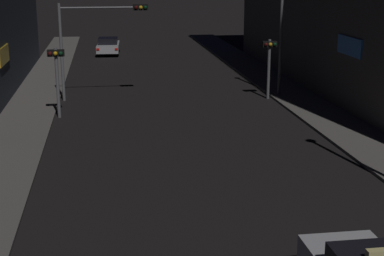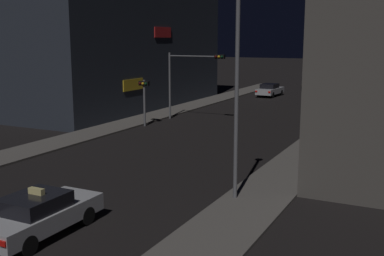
% 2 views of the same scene
% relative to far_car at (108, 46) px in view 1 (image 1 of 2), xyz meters
% --- Properties ---
extents(sidewalk_left, '(2.65, 61.46, 0.12)m').
position_rel_far_car_xyz_m(sidewalk_left, '(-4.20, -17.56, -0.67)').
color(sidewalk_left, '#5B5651').
rests_on(sidewalk_left, ground_plane).
extents(sidewalk_right, '(2.65, 61.46, 0.12)m').
position_rel_far_car_xyz_m(sidewalk_right, '(10.20, -17.56, -0.67)').
color(sidewalk_right, '#5B5651').
rests_on(sidewalk_right, ground_plane).
extents(far_car, '(2.04, 4.54, 1.42)m').
position_rel_far_car_xyz_m(far_car, '(0.00, 0.00, 0.00)').
color(far_car, '#B7B7BC').
rests_on(far_car, ground_plane).
extents(traffic_light_overhead, '(4.79, 0.42, 5.27)m').
position_rel_far_car_xyz_m(traffic_light_overhead, '(-0.78, -18.16, 3.11)').
color(traffic_light_overhead, slate).
rests_on(traffic_light_overhead, ground_plane).
extents(traffic_light_left_kerb, '(0.80, 0.42, 3.40)m').
position_rel_far_car_xyz_m(traffic_light_left_kerb, '(-2.62, -21.97, 1.73)').
color(traffic_light_left_kerb, slate).
rests_on(traffic_light_left_kerb, ground_plane).
extents(traffic_light_right_kerb, '(0.80, 0.42, 3.30)m').
position_rel_far_car_xyz_m(traffic_light_right_kerb, '(8.62, -19.29, 1.66)').
color(traffic_light_right_kerb, slate).
rests_on(traffic_light_right_kerb, ground_plane).
extents(street_lamp_far_block, '(0.38, 0.38, 7.64)m').
position_rel_far_car_xyz_m(street_lamp_far_block, '(9.45, -18.55, 3.91)').
color(street_lamp_far_block, slate).
rests_on(street_lamp_far_block, sidewalk_right).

